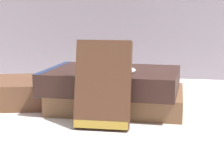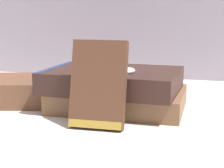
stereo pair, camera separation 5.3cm
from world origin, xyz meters
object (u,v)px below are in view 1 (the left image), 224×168
Objects in this scene: book_leaning_front at (103,88)px; reading_glasses at (80,90)px; book_flat_bottom at (115,99)px; book_flat_top at (109,80)px; pocket_watch at (122,70)px.

reading_glasses is (-0.10, 0.25, -0.06)m from book_leaning_front.
book_leaning_front is 0.28m from reading_glasses.
book_flat_top is at bearing -127.79° from book_flat_bottom.
reading_glasses is (-0.10, 0.13, -0.02)m from book_flat_bottom.
book_flat_top is 0.11m from book_leaning_front.
pocket_watch is at bearing -54.82° from reading_glasses.
book_flat_top is at bearing 94.66° from book_leaning_front.
pocket_watch is 0.22m from reading_glasses.
book_flat_top is at bearing -57.79° from reading_glasses.
book_leaning_front is at bearing -101.91° from pocket_watch.
book_leaning_front reaches higher than pocket_watch.
book_flat_bottom reaches higher than reading_glasses.
pocket_watch is at bearing -63.52° from book_flat_bottom.
book_leaning_front is 2.58× the size of pocket_watch.
book_flat_bottom is 0.07m from pocket_watch.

